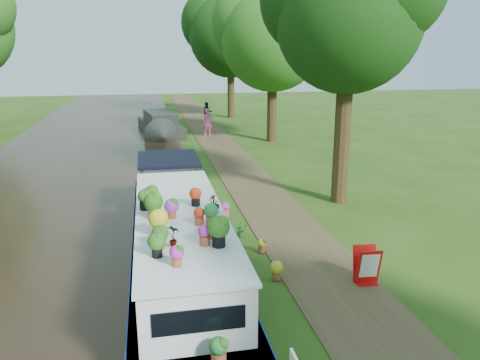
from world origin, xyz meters
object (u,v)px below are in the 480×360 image
Objects in this scene: sandwich_board at (367,267)px; pedestrian_pink at (208,122)px; pedestrian_dark at (207,112)px; plant_boat at (182,257)px; second_boat at (161,125)px.

sandwich_board is 20.46m from pedestrian_pink.
pedestrian_pink is 1.14× the size of pedestrian_dark.
pedestrian_pink reaches higher than pedestrian_dark.
sandwich_board is (4.20, -0.48, -0.43)m from plant_boat.
pedestrian_dark reaches higher than second_boat.
second_boat is 3.35m from pedestrian_pink.
plant_boat is 8.79× the size of pedestrian_dark.
sandwich_board is at bearing -6.50° from plant_boat.
second_boat is at bearing -134.72° from pedestrian_dark.
pedestrian_pink is at bearing 80.92° from plant_boat.
plant_boat is 4.25m from sandwich_board.
plant_boat is 1.76× the size of second_boat.
second_boat is at bearing 147.06° from pedestrian_pink.
pedestrian_pink is 5.97m from pedestrian_dark.
second_boat reaches higher than sandwich_board.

